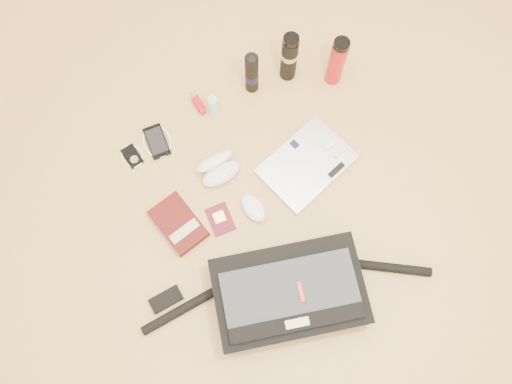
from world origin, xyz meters
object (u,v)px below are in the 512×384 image
(thermos_red, at_px, (337,62))
(messenger_bag, at_px, (288,293))
(book, at_px, (179,223))
(laptop, at_px, (307,164))
(thermos_black, at_px, (289,57))

(thermos_red, bearing_deg, messenger_bag, -125.60)
(book, xyz_separation_m, thermos_red, (0.74, 0.32, 0.10))
(laptop, distance_m, book, 0.50)
(thermos_black, bearing_deg, book, -145.72)
(messenger_bag, distance_m, thermos_black, 0.84)
(thermos_red, bearing_deg, thermos_black, 151.31)
(messenger_bag, xyz_separation_m, thermos_red, (0.49, 0.68, 0.05))
(book, distance_m, thermos_black, 0.72)
(messenger_bag, relative_size, laptop, 2.57)
(thermos_red, bearing_deg, book, -156.74)
(messenger_bag, bearing_deg, thermos_red, 65.68)
(laptop, xyz_separation_m, book, (-0.50, -0.03, 0.01))
(laptop, distance_m, thermos_black, 0.39)
(book, xyz_separation_m, thermos_black, (0.59, 0.40, 0.10))
(messenger_bag, height_order, book, messenger_bag)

